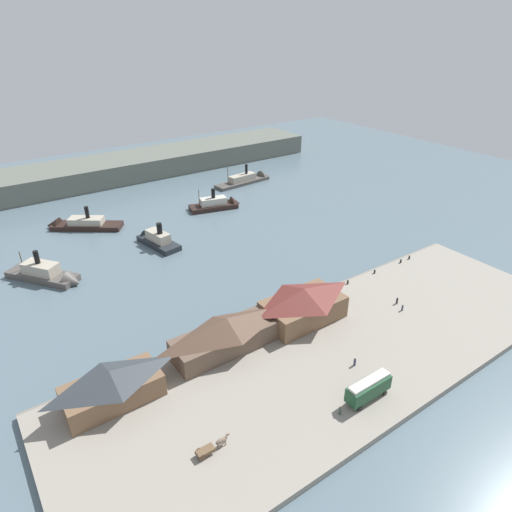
{
  "coord_description": "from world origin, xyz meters",
  "views": [
    {
      "loc": [
        -53.12,
        -68.82,
        57.82
      ],
      "look_at": [
        7.49,
        18.12,
        2.0
      ],
      "focal_mm": 31.65,
      "sensor_mm": 36.0,
      "label": 1
    }
  ],
  "objects": [
    {
      "name": "ground_plane",
      "position": [
        0.0,
        0.0,
        0.0
      ],
      "size": [
        320.0,
        320.0,
        0.0
      ],
      "primitive_type": "plane",
      "color": "slate"
    },
    {
      "name": "quay_promenade",
      "position": [
        0.0,
        -22.0,
        0.6
      ],
      "size": [
        110.0,
        36.0,
        1.2
      ],
      "primitive_type": "cube",
      "color": "gray",
      "rests_on": "ground"
    },
    {
      "name": "seawall_edge",
      "position": [
        0.0,
        -3.6,
        0.5
      ],
      "size": [
        110.0,
        0.8,
        1.0
      ],
      "primitive_type": "cube",
      "color": "slate",
      "rests_on": "ground"
    },
    {
      "name": "ferry_shed_west_terminal",
      "position": [
        -40.81,
        -9.77,
        4.48
      ],
      "size": [
        16.11,
        7.91,
        6.46
      ],
      "color": "brown",
      "rests_on": "quay_promenade"
    },
    {
      "name": "ferry_shed_customs_shed",
      "position": [
        -18.05,
        -8.9,
        4.73
      ],
      "size": [
        22.3,
        7.68,
        6.95
      ],
      "color": "brown",
      "rests_on": "quay_promenade"
    },
    {
      "name": "ferry_shed_east_terminal",
      "position": [
        0.05,
        -9.83,
        5.02
      ],
      "size": [
        17.33,
        10.15,
        7.53
      ],
      "color": "brown",
      "rests_on": "quay_promenade"
    },
    {
      "name": "street_tram",
      "position": [
        -5.75,
        -33.58,
        3.59
      ],
      "size": [
        8.59,
        2.71,
        4.05
      ],
      "color": "#1E4C2D",
      "rests_on": "quay_promenade"
    },
    {
      "name": "horse_cart",
      "position": [
        -32.42,
        -27.77,
        2.13
      ],
      "size": [
        5.59,
        1.46,
        1.87
      ],
      "color": "brown",
      "rests_on": "quay_promenade"
    },
    {
      "name": "pedestrian_near_cart",
      "position": [
        20.0,
        -19.96,
        1.89
      ],
      "size": [
        0.38,
        0.38,
        1.52
      ],
      "color": "#33384C",
      "rests_on": "quay_promenade"
    },
    {
      "name": "pedestrian_near_east_shed",
      "position": [
        -1.51,
        -26.55,
        2.01
      ],
      "size": [
        0.44,
        0.44,
        1.77
      ],
      "color": "#33384C",
      "rests_on": "quay_promenade"
    },
    {
      "name": "pedestrian_walking_west",
      "position": [
        21.17,
        -17.51,
        1.97
      ],
      "size": [
        0.42,
        0.42,
        1.69
      ],
      "color": "#232328",
      "rests_on": "quay_promenade"
    },
    {
      "name": "pedestrian_near_west_shed",
      "position": [
        -11.92,
        -33.44,
        2.01
      ],
      "size": [
        0.44,
        0.44,
        1.77
      ],
      "color": "#3D4C42",
      "rests_on": "quay_promenade"
    },
    {
      "name": "mooring_post_west",
      "position": [
        27.46,
        -5.3,
        1.65
      ],
      "size": [
        0.44,
        0.44,
        0.9
      ],
      "primitive_type": "cylinder",
      "color": "black",
      "rests_on": "quay_promenade"
    },
    {
      "name": "mooring_post_center_east",
      "position": [
        18.25,
        -5.12,
        1.65
      ],
      "size": [
        0.44,
        0.44,
        0.9
      ],
      "primitive_type": "cylinder",
      "color": "black",
      "rests_on": "quay_promenade"
    },
    {
      "name": "mooring_post_center_west",
      "position": [
        37.37,
        -5.38,
        1.65
      ],
      "size": [
        0.44,
        0.44,
        0.9
      ],
      "primitive_type": "cylinder",
      "color": "black",
      "rests_on": "quay_promenade"
    },
    {
      "name": "mooring_post_east",
      "position": [
        40.84,
        -5.34,
        1.65
      ],
      "size": [
        0.44,
        0.44,
        0.9
      ],
      "primitive_type": "cylinder",
      "color": "black",
      "rests_on": "quay_promenade"
    },
    {
      "name": "ferry_approaching_west",
      "position": [
        19.71,
        57.76,
        1.35
      ],
      "size": [
        18.49,
        9.58,
        9.29
      ],
      "color": "black",
      "rests_on": "ground"
    },
    {
      "name": "ferry_approaching_east",
      "position": [
        -25.11,
        68.39,
        1.22
      ],
      "size": [
        22.02,
        18.11,
        8.98
      ],
      "color": "black",
      "rests_on": "ground"
    },
    {
      "name": "ferry_departing_north",
      "position": [
        -9.89,
        44.25,
        1.5
      ],
      "size": [
        8.13,
        16.62,
        8.97
      ],
      "color": "#23282D",
      "rests_on": "ground"
    },
    {
      "name": "ferry_moored_east",
      "position": [
        44.0,
        75.25,
        1.13
      ],
      "size": [
        25.96,
        7.89,
        10.05
      ],
      "color": "#514C47",
      "rests_on": "ground"
    },
    {
      "name": "ferry_mid_harbor",
      "position": [
        -39.96,
        39.96,
        1.53
      ],
      "size": [
        16.37,
        19.53,
        9.43
      ],
      "color": "#514C47",
      "rests_on": "ground"
    },
    {
      "name": "far_headland",
      "position": [
        0.0,
        110.0,
        4.0
      ],
      "size": [
        180.0,
        24.0,
        8.0
      ],
      "primitive_type": "cube",
      "color": "#60665B",
      "rests_on": "ground"
    }
  ]
}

